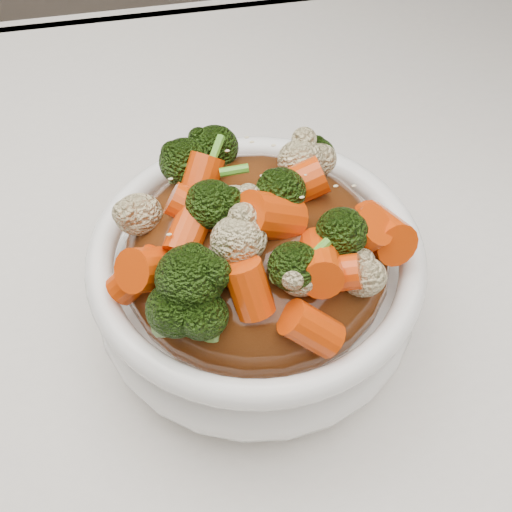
{
  "coord_description": "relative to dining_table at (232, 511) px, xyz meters",
  "views": [
    {
      "loc": [
        -0.03,
        -0.28,
        1.17
      ],
      "look_at": [
        0.03,
        -0.0,
        0.82
      ],
      "focal_mm": 50.0,
      "sensor_mm": 36.0,
      "label": 1
    }
  ],
  "objects": [
    {
      "name": "sauce_base",
      "position": [
        0.03,
        -0.0,
        0.44
      ],
      "size": [
        0.22,
        0.22,
        0.09
      ],
      "primitive_type": "ellipsoid",
      "rotation": [
        0.0,
        0.0,
        0.37
      ],
      "color": "#4D240D",
      "rests_on": "bowl"
    },
    {
      "name": "scallions",
      "position": [
        0.03,
        -0.0,
        0.51
      ],
      "size": [
        0.16,
        0.16,
        0.02
      ],
      "primitive_type": null,
      "rotation": [
        0.0,
        0.0,
        0.37
      ],
      "color": "#4B9622",
      "rests_on": "sauce_base"
    },
    {
      "name": "bowl",
      "position": [
        0.03,
        -0.0,
        0.42
      ],
      "size": [
        0.27,
        0.27,
        0.08
      ],
      "primitive_type": null,
      "rotation": [
        0.0,
        0.0,
        0.37
      ],
      "color": "white",
      "rests_on": "tablecloth"
    },
    {
      "name": "carrots",
      "position": [
        0.03,
        -0.0,
        0.51
      ],
      "size": [
        0.22,
        0.22,
        0.05
      ],
      "primitive_type": null,
      "rotation": [
        0.0,
        0.0,
        0.37
      ],
      "color": "#DD4107",
      "rests_on": "sauce_base"
    },
    {
      "name": "sesame_seeds",
      "position": [
        0.03,
        -0.0,
        0.51
      ],
      "size": [
        0.19,
        0.19,
        0.01
      ],
      "primitive_type": null,
      "rotation": [
        0.0,
        0.0,
        0.37
      ],
      "color": "beige",
      "rests_on": "sauce_base"
    },
    {
      "name": "cauliflower",
      "position": [
        0.03,
        -0.0,
        0.5
      ],
      "size": [
        0.22,
        0.22,
        0.03
      ],
      "primitive_type": null,
      "rotation": [
        0.0,
        0.0,
        0.37
      ],
      "color": "beige",
      "rests_on": "sauce_base"
    },
    {
      "name": "broccoli",
      "position": [
        0.03,
        -0.0,
        0.5
      ],
      "size": [
        0.22,
        0.22,
        0.04
      ],
      "primitive_type": null,
      "rotation": [
        0.0,
        0.0,
        0.37
      ],
      "color": "black",
      "rests_on": "sauce_base"
    },
    {
      "name": "dining_table",
      "position": [
        0.0,
        0.0,
        0.0
      ],
      "size": [
        1.2,
        0.8,
        0.75
      ],
      "primitive_type": "cube",
      "color": "#56371D",
      "rests_on": "floor"
    },
    {
      "name": "tablecloth",
      "position": [
        0.0,
        0.0,
        0.35
      ],
      "size": [
        1.2,
        0.8,
        0.04
      ],
      "primitive_type": "cube",
      "color": "white",
      "rests_on": "dining_table"
    }
  ]
}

